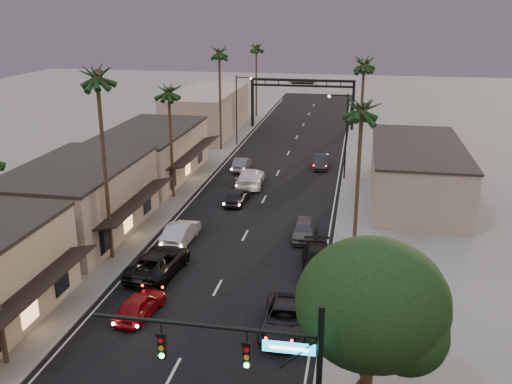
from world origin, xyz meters
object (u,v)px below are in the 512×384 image
at_px(palm_lb, 96,71).
at_px(oncoming_red, 140,305).
at_px(corner_tree, 374,309).
at_px(palm_rb, 364,60).
at_px(palm_far, 256,45).
at_px(streetlight_left, 239,105).
at_px(arch, 302,91).
at_px(palm_ld, 219,49).
at_px(oncoming_pickup, 158,262).
at_px(curbside_black, 318,261).
at_px(curbside_near, 285,319).
at_px(streetlight_right, 344,130).
at_px(palm_lc, 168,87).
at_px(palm_ra, 362,104).
at_px(traffic_signal, 266,369).
at_px(oncoming_silver, 181,232).
at_px(palm_rc, 364,61).

height_order(palm_lb, oncoming_red, palm_lb).
relative_size(corner_tree, palm_rb, 0.62).
bearing_deg(palm_far, palm_lb, -90.31).
relative_size(streetlight_left, palm_rb, 0.63).
relative_size(arch, palm_rb, 1.07).
xyz_separation_m(palm_ld, palm_far, (0.30, 23.00, -0.97)).
distance_m(palm_far, oncoming_pickup, 58.80).
bearing_deg(curbside_black, oncoming_red, -147.92).
bearing_deg(corner_tree, arch, 98.62).
relative_size(streetlight_left, palm_lb, 0.59).
bearing_deg(curbside_near, oncoming_red, 178.11).
xyz_separation_m(oncoming_pickup, curbside_black, (10.65, 2.40, -0.08)).
bearing_deg(streetlight_right, palm_rb, -30.76).
relative_size(palm_lb, palm_lc, 1.25).
xyz_separation_m(palm_lc, palm_ra, (17.20, -12.00, 0.97)).
bearing_deg(palm_lb, oncoming_pickup, -22.35).
bearing_deg(palm_lb, streetlight_left, 87.33).
xyz_separation_m(palm_lb, palm_lc, (0.00, 14.00, -2.92)).
xyz_separation_m(palm_ld, palm_ra, (17.20, -31.00, -0.97)).
xyz_separation_m(palm_lc, palm_rb, (17.20, 8.00, 1.95)).
relative_size(traffic_signal, palm_ra, 0.64).
height_order(palm_rb, curbside_black, palm_rb).
bearing_deg(corner_tree, palm_far, 104.14).
distance_m(palm_rb, oncoming_red, 33.76).
height_order(oncoming_pickup, curbside_near, oncoming_pickup).
height_order(palm_ld, palm_far, palm_ld).
distance_m(palm_lb, oncoming_silver, 13.72).
bearing_deg(streetlight_left, oncoming_silver, -85.89).
relative_size(corner_tree, palm_lc, 0.72).
relative_size(traffic_signal, arch, 0.56).
xyz_separation_m(palm_lb, oncoming_silver, (3.99, 3.79, -12.57)).
bearing_deg(streetlight_left, palm_lc, -94.37).
xyz_separation_m(traffic_signal, oncoming_silver, (-10.29, 21.79, -4.26)).
distance_m(palm_rc, oncoming_red, 51.64).
bearing_deg(palm_rc, oncoming_silver, -109.07).
distance_m(traffic_signal, palm_lb, 24.44).
xyz_separation_m(corner_tree, palm_ra, (-0.88, 16.55, 5.46)).
distance_m(arch, palm_ld, 18.61).
relative_size(traffic_signal, curbside_near, 1.57).
xyz_separation_m(streetlight_left, oncoming_silver, (2.31, -32.21, -4.51)).
distance_m(palm_ld, palm_rc, 19.51).
xyz_separation_m(oncoming_red, curbside_near, (8.63, -0.08, 0.03)).
height_order(palm_lb, palm_far, palm_lb).
xyz_separation_m(palm_ra, oncoming_red, (-12.25, -9.21, -10.72)).
bearing_deg(palm_ld, palm_ra, -60.98).
height_order(streetlight_left, palm_far, palm_far).
relative_size(palm_rb, curbside_near, 2.62).
bearing_deg(arch, palm_ld, -119.83).
relative_size(oncoming_silver, curbside_near, 0.92).
bearing_deg(traffic_signal, palm_lb, 128.44).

